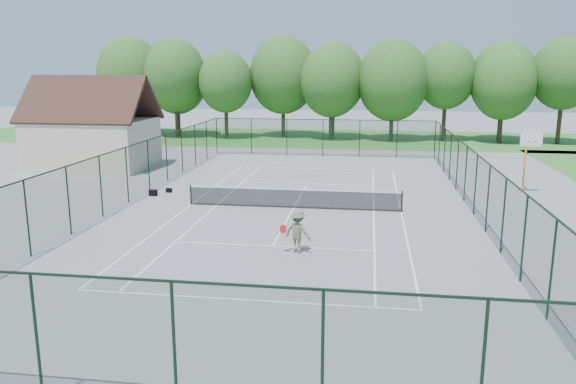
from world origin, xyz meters
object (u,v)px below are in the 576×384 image
(tennis_net, at_px, (294,197))
(basketball_goal, at_px, (528,149))
(sports_bag_a, at_px, (153,193))
(tennis_player, at_px, (298,232))

(tennis_net, height_order, basketball_goal, basketball_goal)
(sports_bag_a, relative_size, tennis_player, 0.26)
(tennis_net, relative_size, tennis_player, 6.53)
(sports_bag_a, height_order, tennis_player, tennis_player)
(basketball_goal, bearing_deg, tennis_net, -155.90)
(tennis_player, bearing_deg, sports_bag_a, 137.09)
(sports_bag_a, xyz_separation_m, tennis_player, (9.40, -8.74, 0.67))
(tennis_net, distance_m, tennis_player, 7.11)
(basketball_goal, bearing_deg, sports_bag_a, -169.19)
(tennis_net, bearing_deg, tennis_player, -80.99)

